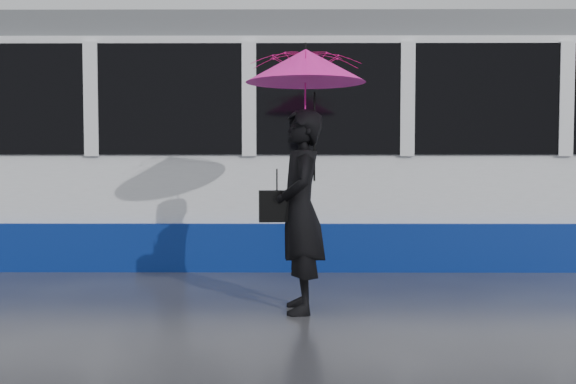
{
  "coord_description": "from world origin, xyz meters",
  "views": [
    {
      "loc": [
        -0.5,
        -6.87,
        1.45
      ],
      "look_at": [
        -0.54,
        -0.18,
        1.1
      ],
      "focal_mm": 40.0,
      "sensor_mm": 36.0,
      "label": 1
    }
  ],
  "objects": [
    {
      "name": "rails",
      "position": [
        0.0,
        2.5,
        0.01
      ],
      "size": [
        34.0,
        1.51,
        0.02
      ],
      "color": "#3F3D38",
      "rests_on": "ground"
    },
    {
      "name": "umbrella",
      "position": [
        -0.37,
        -0.85,
        2.09
      ],
      "size": [
        1.21,
        1.21,
        1.29
      ],
      "rotation": [
        0.0,
        0.0,
        0.08
      ],
      "color": "#DF1257",
      "rests_on": "ground"
    },
    {
      "name": "tram",
      "position": [
        3.46,
        2.5,
        1.64
      ],
      "size": [
        26.0,
        2.56,
        3.35
      ],
      "color": "white",
      "rests_on": "ground"
    },
    {
      "name": "handbag",
      "position": [
        -0.64,
        -0.83,
        1.0
      ],
      "size": [
        0.35,
        0.17,
        0.48
      ],
      "rotation": [
        0.0,
        0.0,
        0.08
      ],
      "color": "black",
      "rests_on": "ground"
    },
    {
      "name": "woman",
      "position": [
        -0.42,
        -0.85,
        0.96
      ],
      "size": [
        0.51,
        0.73,
        1.91
      ],
      "primitive_type": "imported",
      "rotation": [
        0.0,
        0.0,
        -1.49
      ],
      "color": "black",
      "rests_on": "ground"
    },
    {
      "name": "ground",
      "position": [
        0.0,
        0.0,
        0.0
      ],
      "size": [
        90.0,
        90.0,
        0.0
      ],
      "primitive_type": "plane",
      "color": "#27272C",
      "rests_on": "ground"
    }
  ]
}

